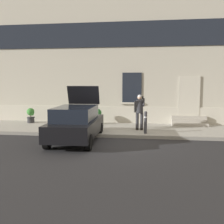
{
  "coord_description": "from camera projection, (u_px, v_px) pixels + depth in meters",
  "views": [
    {
      "loc": [
        1.46,
        -11.07,
        2.51
      ],
      "look_at": [
        -0.37,
        1.6,
        1.1
      ],
      "focal_mm": 43.6,
      "sensor_mm": 36.0,
      "label": 1
    }
  ],
  "objects": [
    {
      "name": "ground_plane",
      "position": [
        115.0,
        142.0,
        11.37
      ],
      "size": [
        80.0,
        80.0,
        0.0
      ],
      "primitive_type": "plane",
      "color": "#232326"
    },
    {
      "name": "sidewalk",
      "position": [
        122.0,
        129.0,
        14.12
      ],
      "size": [
        24.0,
        3.6,
        0.15
      ],
      "primitive_type": "cube",
      "color": "#99968E",
      "rests_on": "ground"
    },
    {
      "name": "curb_edge",
      "position": [
        118.0,
        136.0,
        12.29
      ],
      "size": [
        24.0,
        0.12,
        0.15
      ],
      "primitive_type": "cube",
      "color": "gray",
      "rests_on": "ground"
    },
    {
      "name": "building_facade",
      "position": [
        127.0,
        62.0,
        16.17
      ],
      "size": [
        24.0,
        1.52,
        7.5
      ],
      "color": "#B2AD9E",
      "rests_on": "ground"
    },
    {
      "name": "entrance_stoop",
      "position": [
        189.0,
        122.0,
        14.99
      ],
      "size": [
        1.91,
        0.96,
        0.48
      ],
      "color": "#9E998E",
      "rests_on": "sidewalk"
    },
    {
      "name": "hatchback_car_black",
      "position": [
        76.0,
        123.0,
        11.41
      ],
      "size": [
        1.92,
        4.13,
        2.34
      ],
      "color": "black",
      "rests_on": "ground"
    },
    {
      "name": "bollard_near_person",
      "position": [
        146.0,
        122.0,
        12.45
      ],
      "size": [
        0.15,
        0.15,
        1.04
      ],
      "color": "#333338",
      "rests_on": "sidewalk"
    },
    {
      "name": "person_on_phone",
      "position": [
        140.0,
        110.0,
        13.37
      ],
      "size": [
        0.51,
        0.47,
        1.75
      ],
      "rotation": [
        0.0,
        0.0,
        0.14
      ],
      "color": "#2D2D33",
      "rests_on": "sidewalk"
    },
    {
      "name": "planter_charcoal",
      "position": [
        31.0,
        115.0,
        15.83
      ],
      "size": [
        0.44,
        0.44,
        0.86
      ],
      "color": "#2D2D30",
      "rests_on": "sidewalk"
    },
    {
      "name": "planter_cream",
      "position": [
        64.0,
        115.0,
        15.59
      ],
      "size": [
        0.44,
        0.44,
        0.86
      ],
      "color": "beige",
      "rests_on": "sidewalk"
    },
    {
      "name": "planter_olive",
      "position": [
        98.0,
        116.0,
        15.35
      ],
      "size": [
        0.44,
        0.44,
        0.86
      ],
      "color": "#606B38",
      "rests_on": "sidewalk"
    }
  ]
}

